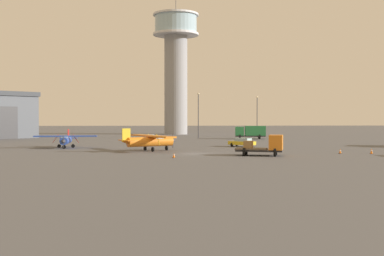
% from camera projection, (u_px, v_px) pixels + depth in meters
% --- Properties ---
extents(ground_plane, '(400.00, 400.00, 0.00)m').
position_uv_depth(ground_plane, '(195.00, 154.00, 62.64)').
color(ground_plane, '#545456').
extents(control_tower, '(12.38, 12.38, 36.74)m').
position_uv_depth(control_tower, '(176.00, 59.00, 132.84)').
color(control_tower, gray).
rests_on(control_tower, ground_plane).
extents(airplane_orange, '(8.17, 10.20, 3.18)m').
position_uv_depth(airplane_orange, '(150.00, 140.00, 67.35)').
color(airplane_orange, orange).
rests_on(airplane_orange, ground_plane).
extents(airplane_blue, '(9.43, 7.40, 2.78)m').
position_uv_depth(airplane_blue, '(66.00, 139.00, 74.45)').
color(airplane_blue, '#2847A8').
rests_on(airplane_blue, ground_plane).
extents(truck_box_green, '(6.68, 3.70, 2.79)m').
position_uv_depth(truck_box_green, '(251.00, 131.00, 104.77)').
color(truck_box_green, '#38383D').
rests_on(truck_box_green, ground_plane).
extents(truck_flatbed_orange, '(6.15, 4.29, 2.54)m').
position_uv_depth(truck_flatbed_orange, '(267.00, 146.00, 59.36)').
color(truck_flatbed_orange, '#38383D').
rests_on(truck_flatbed_orange, ground_plane).
extents(car_yellow, '(4.32, 3.95, 1.37)m').
position_uv_depth(car_yellow, '(242.00, 142.00, 77.26)').
color(car_yellow, gold).
rests_on(car_yellow, ground_plane).
extents(car_blue, '(2.51, 4.31, 1.37)m').
position_uv_depth(car_blue, '(150.00, 138.00, 93.80)').
color(car_blue, '#2847A8').
rests_on(car_blue, ground_plane).
extents(light_post_west, '(0.44, 0.44, 9.77)m').
position_uv_depth(light_post_west, '(257.00, 113.00, 118.14)').
color(light_post_west, '#38383D').
rests_on(light_post_west, ground_plane).
extents(light_post_east, '(0.44, 0.44, 10.12)m').
position_uv_depth(light_post_east, '(198.00, 112.00, 108.53)').
color(light_post_east, '#38383D').
rests_on(light_post_east, ground_plane).
extents(traffic_cone_near_left, '(0.36, 0.36, 0.71)m').
position_uv_depth(traffic_cone_near_left, '(372.00, 151.00, 62.24)').
color(traffic_cone_near_left, black).
rests_on(traffic_cone_near_left, ground_plane).
extents(traffic_cone_near_right, '(0.36, 0.36, 0.60)m').
position_uv_depth(traffic_cone_near_right, '(174.00, 155.00, 56.29)').
color(traffic_cone_near_right, black).
rests_on(traffic_cone_near_right, ground_plane).
extents(traffic_cone_mid_apron, '(0.36, 0.36, 0.65)m').
position_uv_depth(traffic_cone_mid_apron, '(340.00, 151.00, 62.81)').
color(traffic_cone_mid_apron, black).
rests_on(traffic_cone_mid_apron, ground_plane).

